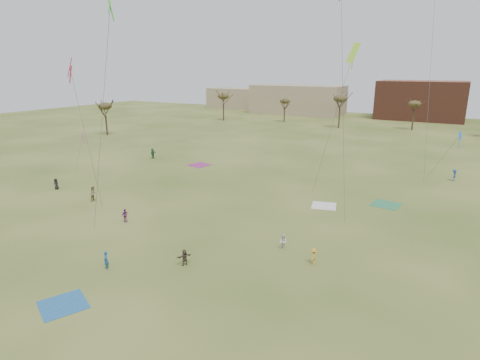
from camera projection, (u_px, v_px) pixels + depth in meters
The scene contains 19 objects.
ground at pixel (161, 289), 29.63m from camera, with size 260.00×260.00×0.00m, color #384F18.
flyer_near_right at pixel (106, 260), 32.34m from camera, with size 0.57×0.37×1.56m, color #1F5991.
spectator_fore_b at pixel (94, 194), 48.97m from camera, with size 0.92×0.71×1.89m, color #8E835A.
spectator_fore_c at pixel (184, 257), 33.01m from camera, with size 1.30×0.41×1.40m, color brown.
flyer_mid_a at pixel (56, 184), 53.75m from camera, with size 0.74×0.48×1.51m, color black.
flyer_mid_b at pixel (313, 256), 33.19m from camera, with size 0.91×0.52×1.40m, color gold.
spectator_mid_d at pixel (125, 215), 42.29m from camera, with size 0.87×0.36×1.49m, color #843781.
spectator_mid_e at pixel (283, 242), 35.94m from camera, with size 0.69×0.53×1.41m, color silver.
flyer_far_a at pixel (153, 153), 72.15m from camera, with size 1.72×0.55×1.85m, color #206139.
flyer_far_c at pixel (454, 175), 57.68m from camera, with size 1.10×0.63×1.70m, color navy.
blanket_blue at pixel (63, 305), 27.59m from camera, with size 2.97×2.97×0.03m, color #2562A1.
blanket_cream at pixel (324, 206), 47.42m from camera, with size 2.84×2.84×0.03m, color white.
blanket_plum at pixel (199, 165), 67.31m from camera, with size 3.22×3.22×0.03m, color #922D75.
blanket_olive at pixel (386, 205), 47.81m from camera, with size 3.10×3.10×0.03m, color #2E8051.
kites_aloft at pixel (378, 12), 43.86m from camera, with size 62.02×54.61×26.93m.
tree_line at pixel (368, 106), 95.24m from camera, with size 117.44×49.32×8.91m.
building_tan at pixel (297, 100), 141.11m from camera, with size 32.00×14.00×10.00m, color #937F60.
building_brick at pixel (421, 100), 125.99m from camera, with size 26.00×16.00×12.00m, color brown.
building_tan_west at pixel (235, 98), 161.50m from camera, with size 20.00×12.00×8.00m, color #937F60.
Camera 1 is at (18.15, -19.93, 15.90)m, focal length 29.67 mm.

